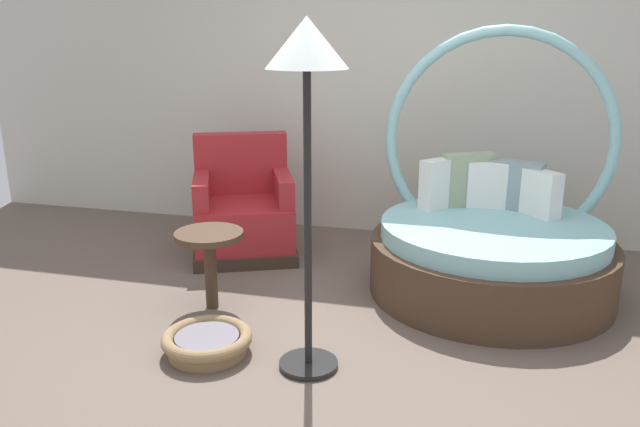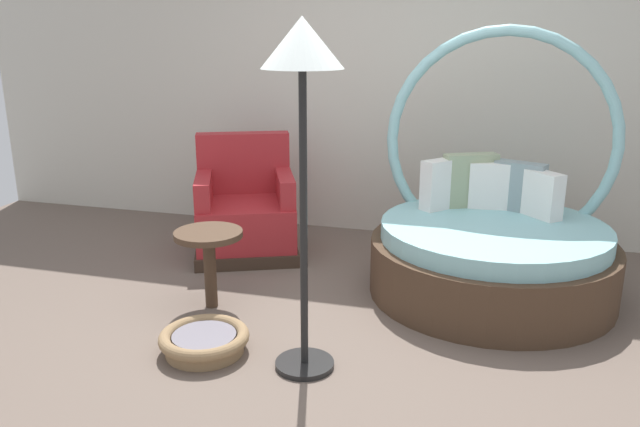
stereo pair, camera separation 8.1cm
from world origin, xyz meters
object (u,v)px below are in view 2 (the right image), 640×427
at_px(red_armchair, 245,213).
at_px(floor_lamp, 302,79).
at_px(round_daybed, 492,240).
at_px(side_table, 209,245).
at_px(pet_basket, 204,341).

xyz_separation_m(red_armchair, floor_lamp, (1.01, -1.64, 1.20)).
bearing_deg(round_daybed, floor_lamp, -124.44).
bearing_deg(side_table, red_armchair, 99.90).
xyz_separation_m(red_armchair, pet_basket, (0.41, -1.65, -0.26)).
bearing_deg(pet_basket, red_armchair, 104.14).
bearing_deg(floor_lamp, round_daybed, 55.56).
xyz_separation_m(side_table, floor_lamp, (0.82, -0.58, 1.11)).
relative_size(red_armchair, floor_lamp, 0.58).
distance_m(red_armchair, side_table, 1.09).
relative_size(round_daybed, floor_lamp, 0.99).
height_order(round_daybed, red_armchair, round_daybed).
distance_m(red_armchair, pet_basket, 1.72).
xyz_separation_m(round_daybed, red_armchair, (-1.94, 0.28, -0.03)).
distance_m(pet_basket, floor_lamp, 1.57).
height_order(pet_basket, floor_lamp, floor_lamp).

